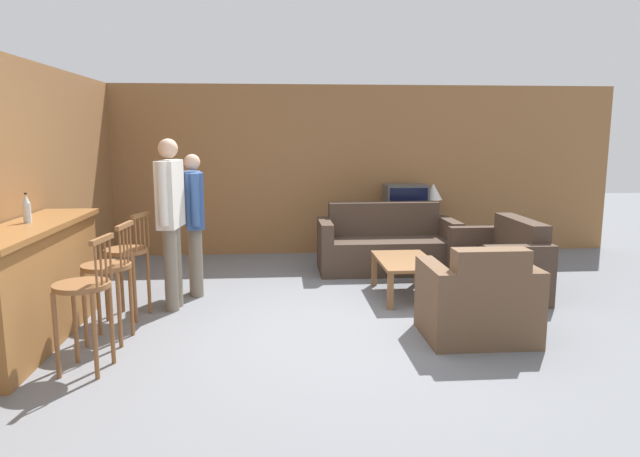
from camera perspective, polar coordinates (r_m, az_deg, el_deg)
name	(u,v)px	position (r m, az deg, el deg)	size (l,w,h in m)	color
ground_plane	(344,330)	(5.58, 2.44, -10.07)	(24.00, 24.00, 0.00)	slate
wall_back	(316,170)	(8.90, -0.36, 5.84)	(9.40, 0.08, 2.60)	olive
wall_left	(50,185)	(7.02, -25.40, 3.95)	(0.08, 8.64, 2.60)	olive
bar_counter	(33,284)	(5.69, -26.78, -4.99)	(0.55, 2.23, 1.07)	brown
bar_chair_near	(84,296)	(4.84, -22.51, -6.24)	(0.49, 0.49, 1.09)	brown
bar_chair_mid	(108,275)	(5.44, -20.41, -4.39)	(0.47, 0.47, 1.09)	brown
bar_chair_far	(128,259)	(6.09, -18.67, -2.86)	(0.53, 0.53, 1.09)	brown
couch_far	(386,247)	(7.89, 6.66, -1.81)	(1.87, 0.84, 0.91)	#423328
armchair_near	(478,304)	(5.44, 15.54, -7.26)	(0.97, 0.80, 0.89)	brown
loveseat_right	(500,265)	(7.09, 17.55, -3.51)	(0.77, 1.41, 0.88)	#423328
coffee_table	(405,265)	(6.65, 8.50, -3.58)	(0.62, 1.08, 0.43)	brown
tv_unit	(405,237)	(8.87, 8.46, -0.88)	(1.17, 0.55, 0.57)	#513823
tv	(406,202)	(8.79, 8.55, 2.66)	(0.64, 0.41, 0.53)	#4C4C4C
bottle	(27,209)	(5.72, -27.27, 1.73)	(0.07, 0.07, 0.27)	silver
table_lamp	(433,193)	(8.89, 11.26, 3.52)	(0.28, 0.28, 0.54)	brown
person_by_window	(194,217)	(6.70, -12.49, 1.13)	(0.29, 0.61, 1.64)	#756B5B
person_by_counter	(171,214)	(6.20, -14.70, 1.41)	(0.23, 0.60, 1.81)	#756B5B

